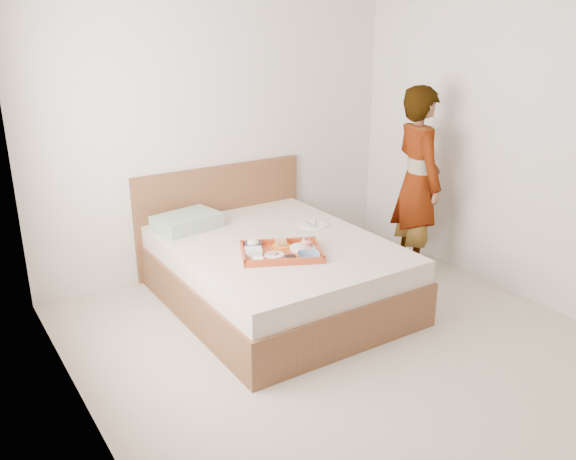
{
  "coord_description": "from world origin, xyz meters",
  "views": [
    {
      "loc": [
        -2.38,
        -2.78,
        2.23
      ],
      "look_at": [
        0.01,
        0.9,
        0.65
      ],
      "focal_mm": 37.26,
      "sensor_mm": 36.0,
      "label": 1
    }
  ],
  "objects_px": {
    "tray": "(281,252)",
    "person": "(418,182)",
    "dinner_plate": "(313,225)",
    "bed": "(276,272)"
  },
  "relations": [
    {
      "from": "tray",
      "to": "person",
      "type": "relative_size",
      "value": 0.35
    },
    {
      "from": "dinner_plate",
      "to": "person",
      "type": "distance_m",
      "value": 1.02
    },
    {
      "from": "bed",
      "to": "dinner_plate",
      "type": "relative_size",
      "value": 8.09
    },
    {
      "from": "bed",
      "to": "person",
      "type": "xyz_separation_m",
      "value": [
        1.41,
        -0.11,
        0.58
      ]
    },
    {
      "from": "dinner_plate",
      "to": "tray",
      "type": "bearing_deg",
      "value": -144.64
    },
    {
      "from": "tray",
      "to": "dinner_plate",
      "type": "relative_size",
      "value": 2.4
    },
    {
      "from": "bed",
      "to": "dinner_plate",
      "type": "height_order",
      "value": "dinner_plate"
    },
    {
      "from": "tray",
      "to": "person",
      "type": "distance_m",
      "value": 1.56
    },
    {
      "from": "dinner_plate",
      "to": "person",
      "type": "relative_size",
      "value": 0.15
    },
    {
      "from": "tray",
      "to": "dinner_plate",
      "type": "height_order",
      "value": "tray"
    }
  ]
}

